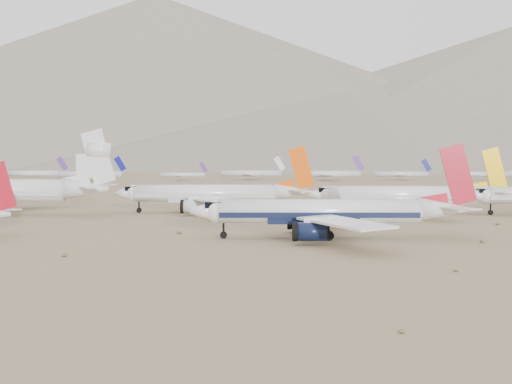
# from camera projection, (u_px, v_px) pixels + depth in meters

# --- Properties ---
(ground) EXTENTS (7000.00, 7000.00, 0.00)m
(ground) POSITION_uv_depth(u_px,v_px,m) (344.00, 244.00, 110.97)
(ground) COLOR olive
(ground) RESTS_ON ground
(main_airliner) EXTENTS (49.84, 48.68, 17.59)m
(main_airliner) POSITION_uv_depth(u_px,v_px,m) (331.00, 212.00, 117.69)
(main_airliner) COLOR white
(main_airliner) RESTS_ON ground
(row2_gold_tail) EXTENTS (50.03, 48.93, 17.81)m
(row2_gold_tail) POSITION_uv_depth(u_px,v_px,m) (405.00, 195.00, 169.57)
(row2_gold_tail) COLOR white
(row2_gold_tail) RESTS_ON ground
(row2_orange_tail) EXTENTS (51.06, 49.95, 18.21)m
(row2_orange_tail) POSITION_uv_depth(u_px,v_px,m) (213.00, 194.00, 173.32)
(row2_orange_tail) COLOR white
(row2_orange_tail) RESTS_ON ground
(distant_storage_row) EXTENTS (626.24, 67.86, 14.75)m
(distant_storage_row) POSITION_uv_depth(u_px,v_px,m) (354.00, 174.00, 429.49)
(distant_storage_row) COLOR silver
(distant_storage_row) RESTS_ON ground
(mountain_range) EXTENTS (7354.00, 3024.00, 470.00)m
(mountain_range) POSITION_uv_depth(u_px,v_px,m) (288.00, 94.00, 1746.65)
(mountain_range) COLOR slate
(mountain_range) RESTS_ON ground
(desert_scrub) EXTENTS (247.37, 121.67, 0.63)m
(desert_scrub) POSITION_uv_depth(u_px,v_px,m) (288.00, 268.00, 84.52)
(desert_scrub) COLOR brown
(desert_scrub) RESTS_ON ground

